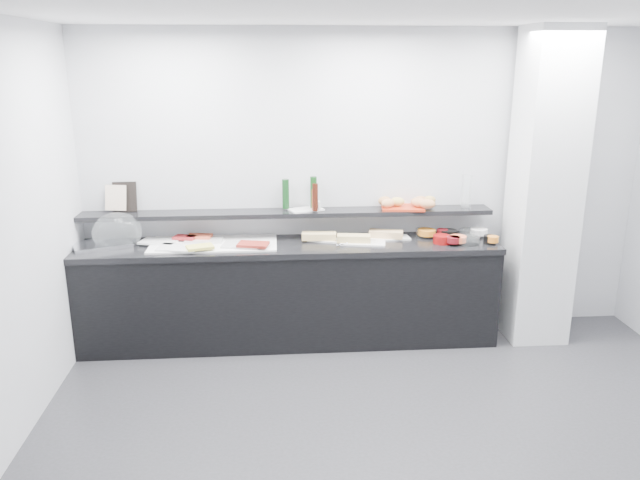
{
  "coord_description": "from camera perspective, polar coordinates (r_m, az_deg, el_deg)",
  "views": [
    {
      "loc": [
        -0.82,
        -3.45,
        2.42
      ],
      "look_at": [
        -0.45,
        1.45,
        1.0
      ],
      "focal_mm": 35.0,
      "sensor_mm": 36.0,
      "label": 1
    }
  ],
  "objects": [
    {
      "name": "platter_cheese",
      "position": [
        5.31,
        -12.83,
        -0.69
      ],
      "size": [
        0.36,
        0.28,
        0.01
      ],
      "primitive_type": "cube",
      "rotation": [
        0.0,
        0.0,
        -0.2
      ],
      "color": "white",
      "rests_on": "linen_runner"
    },
    {
      "name": "sandwich_plate_left",
      "position": [
        5.45,
        0.6,
        -0.01
      ],
      "size": [
        0.34,
        0.23,
        0.01
      ],
      "primitive_type": "cube",
      "rotation": [
        0.0,
        0.0,
        -0.32
      ],
      "color": "white",
      "rests_on": "counter_top"
    },
    {
      "name": "fill_glass_salmon",
      "position": [
        5.47,
        12.5,
        0.1
      ],
      "size": [
        0.17,
        0.17,
        0.05
      ],
      "primitive_type": "cylinder",
      "rotation": [
        0.0,
        0.0,
        0.18
      ],
      "color": "#EC6439",
      "rests_on": "bowl_glass_salmon"
    },
    {
      "name": "bowl_red_jam",
      "position": [
        5.47,
        11.08,
        0.06
      ],
      "size": [
        0.19,
        0.19,
        0.07
      ],
      "primitive_type": "cylinder",
      "rotation": [
        0.0,
        0.0,
        0.38
      ],
      "color": "maroon",
      "rests_on": "counter_top"
    },
    {
      "name": "bottle_brown",
      "position": [
        5.4,
        -0.44,
        3.94
      ],
      "size": [
        0.05,
        0.05,
        0.24
      ],
      "primitive_type": "cylinder",
      "rotation": [
        0.0,
        0.0,
        0.09
      ],
      "color": "#321109",
      "rests_on": "condiment_tray"
    },
    {
      "name": "cloche_dome",
      "position": [
        5.53,
        -18.05,
        0.69
      ],
      "size": [
        0.48,
        0.39,
        0.34
      ],
      "primitive_type": "ellipsoid",
      "rotation": [
        0.0,
        0.0,
        0.33
      ],
      "color": "white",
      "rests_on": "cloche_base"
    },
    {
      "name": "bottle_hot",
      "position": [
        5.44,
        -0.5,
        3.71
      ],
      "size": [
        0.05,
        0.05,
        0.18
      ],
      "primitive_type": "cylinder",
      "rotation": [
        0.0,
        0.0,
        -0.01
      ],
      "color": "#BA330D",
      "rests_on": "condiment_tray"
    },
    {
      "name": "bowl_black_jam",
      "position": [
        5.66,
        11.67,
        0.55
      ],
      "size": [
        0.15,
        0.15,
        0.07
      ],
      "primitive_type": "cylinder",
      "rotation": [
        0.0,
        0.0,
        0.04
      ],
      "color": "black",
      "rests_on": "counter_top"
    },
    {
      "name": "ground",
      "position": [
        4.3,
        7.87,
        -18.35
      ],
      "size": [
        5.0,
        5.0,
        0.0
      ],
      "primitive_type": "plane",
      "color": "#2D2D30",
      "rests_on": "ground"
    },
    {
      "name": "buffet_cabinet",
      "position": [
        5.53,
        -2.79,
        -5.07
      ],
      "size": [
        3.6,
        0.6,
        0.85
      ],
      "primitive_type": "cube",
      "color": "black",
      "rests_on": "ground"
    },
    {
      "name": "back_wall",
      "position": [
        5.62,
        4.17,
        5.09
      ],
      "size": [
        5.0,
        0.02,
        2.7
      ],
      "primitive_type": "cube",
      "color": "#B9BBC0",
      "rests_on": "ground"
    },
    {
      "name": "bottle_green_a",
      "position": [
        5.49,
        -3.16,
        4.23
      ],
      "size": [
        0.08,
        0.08,
        0.26
      ],
      "primitive_type": "cylinder",
      "rotation": [
        0.0,
        0.0,
        -0.39
      ],
      "color": "#0E3614",
      "rests_on": "condiment_tray"
    },
    {
      "name": "bread_roll_nw",
      "position": [
        5.61,
        5.92,
        3.59
      ],
      "size": [
        0.14,
        0.11,
        0.08
      ],
      "primitive_type": "ellipsoid",
      "rotation": [
        0.0,
        0.0,
        0.28
      ],
      "color": "#AE7342",
      "rests_on": "bread_tray"
    },
    {
      "name": "food_meat_b",
      "position": [
        5.23,
        -6.13,
        -0.4
      ],
      "size": [
        0.28,
        0.21,
        0.02
      ],
      "primitive_type": "cube",
      "rotation": [
        0.0,
        0.0,
        -0.21
      ],
      "color": "maroon",
      "rests_on": "platter_meat_b"
    },
    {
      "name": "tongs_mid",
      "position": [
        5.31,
        2.17,
        -0.34
      ],
      "size": [
        0.14,
        0.09,
        0.01
      ],
      "primitive_type": "cylinder",
      "rotation": [
        0.0,
        1.57,
        0.52
      ],
      "color": "silver",
      "rests_on": "sandwich_plate_mid"
    },
    {
      "name": "bread_roll_s",
      "position": [
        5.54,
        9.79,
        3.27
      ],
      "size": [
        0.16,
        0.12,
        0.08
      ],
      "primitive_type": "ellipsoid",
      "rotation": [
        0.0,
        0.0,
        -0.23
      ],
      "color": "#BF7A48",
      "rests_on": "bread_tray"
    },
    {
      "name": "shaker_pepper",
      "position": [
        5.5,
        -0.23,
        3.26
      ],
      "size": [
        0.04,
        0.04,
        0.07
      ],
      "primitive_type": "cylinder",
      "rotation": [
        0.0,
        0.0,
        0.3
      ],
      "color": "white",
      "rests_on": "condiment_tray"
    },
    {
      "name": "shaker_salt",
      "position": [
        5.46,
        -0.12,
        3.16
      ],
      "size": [
        0.03,
        0.03,
        0.07
      ],
      "primitive_type": "cylinder",
      "rotation": [
        0.0,
        0.0,
        -0.06
      ],
      "color": "white",
      "rests_on": "condiment_tray"
    },
    {
      "name": "bowl_glass_cream",
      "position": [
        5.71,
        13.58,
        0.57
      ],
      "size": [
        0.21,
        0.21,
        0.07
      ],
      "primitive_type": "cylinder",
      "rotation": [
        0.0,
        0.0,
        -0.06
      ],
      "color": "white",
      "rests_on": "counter_top"
    },
    {
      "name": "ceiling",
      "position": [
        3.56,
        9.64,
        20.4
      ],
      "size": [
        5.0,
        5.0,
        0.0
      ],
      "primitive_type": "plane",
      "color": "white",
      "rests_on": "back_wall"
    },
    {
      "name": "food_meat_a",
      "position": [
        5.53,
        -12.25,
        0.23
      ],
      "size": [
        0.21,
        0.17,
        0.02
      ],
      "primitive_type": "cube",
      "rotation": [
        0.0,
        0.0,
        -0.3
      ],
      "color": "maroon",
      "rests_on": "platter_meat_a"
    },
    {
      "name": "bread_roll_mide",
      "position": [
        5.62,
        8.98,
        3.48
      ],
      "size": [
        0.14,
        0.1,
        0.08
      ],
      "primitive_type": "ellipsoid",
      "rotation": [
        0.0,
        0.0,
        0.04
      ],
      "color": "#AC6D41",
      "rests_on": "bread_tray"
    },
    {
      "name": "fill_black_fruit",
      "position": [
        5.54,
        15.53,
        0.08
      ],
      "size": [
        0.12,
        0.12,
        0.05
      ],
      "primitive_type": "cylinder",
      "rotation": [
        0.0,
        0.0,
        0.31
      ],
      "color": "orange",
      "rests_on": "bowl_black_fruit"
    },
    {
      "name": "bread_roll_midw",
      "position": [
        5.59,
        7.08,
        3.49
      ],
      "size": [
        0.14,
        0.11,
        0.08
      ],
      "primitive_type": "ellipsoid",
      "rotation": [
        0.0,
        0.0,
        -0.17
      ],
      "color": "tan",
      "rests_on": "bread_tray"
    },
    {
      "name": "food_salmon",
      "position": [
        5.54,
        -10.95,
        0.34
      ],
      "size": [
        0.22,
        0.16,
        0.02
      ],
      "primitive_type": "cube",
      "rotation": [
        0.0,
        0.0,
        -0.14
      ],
      "color": "#F55332",
      "rests_on": "platter_salmon"
    },
    {
      "name": "print_art",
      "position": [
        5.67,
        -18.18,
        3.69
      ],
      "size": [
        0.19,
        0.08,
        0.22
      ],
      "primitive_type": "cube",
      "rotation": [
        -0.21,
        0.0,
        -0.18
      ],
      "color": "beige",
      "rests_on": "framed_print"
    },
    {
      "name": "fill_glass_fruit",
      "position": [
        5.63,
        9.73,
        0.7
      ],
      "size": [
        0.2,
        0.2,
        0.05
      ],
      "primitive_type": "cylinder",
      "rotation": [
        0.0,
        0.0,
        -0.35
      ],
      "color": "orange",
      "rests_on": "bowl_glass_fruit"
    },
    {
      "name": "bowl_black_fruit",
      "position": [
        5.56,
        15.25,
        0.05
      ],
      "size": [
        0.14,
        0.14,
        0.07
      ],
      "primitive_type": "cylinder",
      "rotation": [
        0.0,
        0.0,
        0.37
      ],
      "color": "black",
      "rests_on": "counter_top"
    },
    {
      "name": "sandwich_plate_mid",
      "position": [
        5.37,
        3.93,
        -0.28
      ],
      "size": [
        0.41,
        0.23,
        0.01
      ],
      "primitive_type": "cube",
      "rotation": [
        0.0,
        0.0,
        -0.19
      ],
      "color": "white",
      "rests_on": "counter_top"
    },
    {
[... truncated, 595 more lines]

